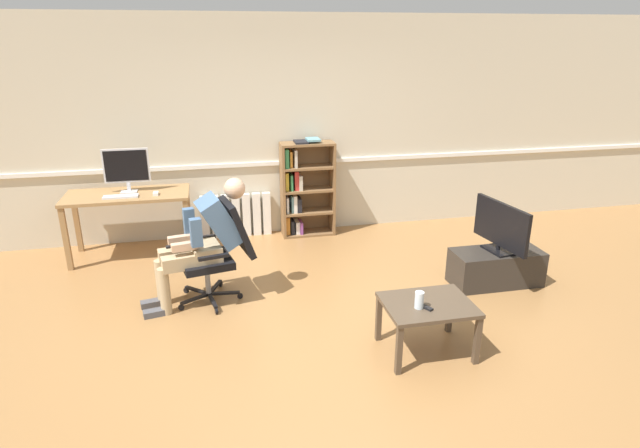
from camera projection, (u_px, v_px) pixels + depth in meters
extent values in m
plane|color=olive|center=(324.00, 333.00, 4.55)|extent=(18.00, 18.00, 0.00)
cube|color=beige|center=(278.00, 128.00, 6.53)|extent=(12.00, 0.10, 2.70)
cube|color=white|center=(280.00, 163.00, 6.61)|extent=(12.00, 0.03, 0.05)
cube|color=#9E7547|center=(66.00, 239.00, 5.67)|extent=(0.06, 0.06, 0.72)
cube|color=#9E7547|center=(188.00, 231.00, 5.92)|extent=(0.06, 0.06, 0.72)
cube|color=#9E7547|center=(189.00, 215.00, 6.42)|extent=(0.06, 0.06, 0.72)
cube|color=#9E7547|center=(77.00, 223.00, 6.17)|extent=(0.06, 0.06, 0.72)
cube|color=#9E7547|center=(127.00, 195.00, 5.92)|extent=(1.36, 0.63, 0.04)
cube|color=silver|center=(129.00, 192.00, 5.97)|extent=(0.18, 0.14, 0.01)
cube|color=silver|center=(129.00, 186.00, 5.97)|extent=(0.04, 0.02, 0.10)
cube|color=silver|center=(126.00, 166.00, 5.88)|extent=(0.50, 0.02, 0.39)
cube|color=black|center=(126.00, 166.00, 5.87)|extent=(0.46, 0.00, 0.35)
cube|color=silver|center=(121.00, 196.00, 5.77)|extent=(0.37, 0.12, 0.02)
cube|color=white|center=(156.00, 193.00, 5.86)|extent=(0.06, 0.10, 0.03)
cube|color=brown|center=(283.00, 191.00, 6.57)|extent=(0.03, 0.28, 1.20)
cube|color=brown|center=(332.00, 188.00, 6.70)|extent=(0.03, 0.28, 1.20)
cube|color=brown|center=(306.00, 187.00, 6.76)|extent=(0.64, 0.02, 1.20)
cube|color=brown|center=(308.00, 233.00, 6.83)|extent=(0.61, 0.28, 0.03)
cube|color=brown|center=(308.00, 211.00, 6.73)|extent=(0.61, 0.28, 0.03)
cube|color=brown|center=(308.00, 190.00, 6.63)|extent=(0.61, 0.28, 0.03)
cube|color=brown|center=(307.00, 167.00, 6.53)|extent=(0.61, 0.28, 0.03)
cube|color=brown|center=(307.00, 144.00, 6.44)|extent=(0.61, 0.28, 0.03)
cube|color=orange|center=(287.00, 224.00, 6.75)|extent=(0.05, 0.19, 0.23)
cube|color=white|center=(287.00, 204.00, 6.65)|extent=(0.03, 0.19, 0.20)
cube|color=gold|center=(286.00, 181.00, 6.55)|extent=(0.04, 0.19, 0.23)
cube|color=#38844C|center=(286.00, 158.00, 6.42)|extent=(0.05, 0.19, 0.23)
cube|color=black|center=(292.00, 226.00, 6.76)|extent=(0.04, 0.19, 0.18)
cube|color=#6699A3|center=(292.00, 203.00, 6.66)|extent=(0.02, 0.19, 0.21)
cube|color=#38844C|center=(291.00, 182.00, 6.55)|extent=(0.03, 0.19, 0.20)
cube|color=orange|center=(290.00, 159.00, 6.47)|extent=(0.03, 0.19, 0.20)
cube|color=white|center=(297.00, 226.00, 6.79)|extent=(0.05, 0.19, 0.16)
cube|color=white|center=(294.00, 203.00, 6.65)|extent=(0.04, 0.19, 0.22)
cube|color=red|center=(296.00, 180.00, 6.57)|extent=(0.05, 0.19, 0.24)
cube|color=beige|center=(295.00, 158.00, 6.45)|extent=(0.03, 0.19, 0.22)
cube|color=#89428E|center=(301.00, 227.00, 6.78)|extent=(0.03, 0.19, 0.16)
cube|color=black|center=(299.00, 204.00, 6.67)|extent=(0.05, 0.19, 0.18)
cube|color=beige|center=(300.00, 182.00, 6.57)|extent=(0.04, 0.19, 0.19)
cube|color=black|center=(301.00, 142.00, 6.41)|extent=(0.16, 0.22, 0.02)
cube|color=#6699A3|center=(313.00, 139.00, 6.44)|extent=(0.16, 0.22, 0.02)
cube|color=white|center=(205.00, 217.00, 6.60)|extent=(0.10, 0.08, 0.56)
cube|color=white|center=(215.00, 217.00, 6.62)|extent=(0.10, 0.08, 0.56)
cube|color=white|center=(226.00, 216.00, 6.65)|extent=(0.10, 0.08, 0.56)
cube|color=white|center=(236.00, 215.00, 6.67)|extent=(0.10, 0.08, 0.56)
cube|color=white|center=(246.00, 215.00, 6.70)|extent=(0.10, 0.08, 0.56)
cube|color=white|center=(257.00, 214.00, 6.73)|extent=(0.10, 0.08, 0.56)
cube|color=white|center=(267.00, 213.00, 6.75)|extent=(0.10, 0.08, 0.56)
cube|color=black|center=(212.00, 301.00, 4.97)|extent=(0.10, 0.30, 0.02)
cylinder|color=black|center=(216.00, 311.00, 4.85)|extent=(0.03, 0.06, 0.06)
cube|color=black|center=(224.00, 293.00, 5.11)|extent=(0.30, 0.07, 0.02)
cylinder|color=black|center=(240.00, 296.00, 5.14)|extent=(0.06, 0.03, 0.06)
cube|color=black|center=(215.00, 287.00, 5.24)|extent=(0.15, 0.29, 0.02)
cylinder|color=black|center=(221.00, 284.00, 5.39)|extent=(0.04, 0.06, 0.06)
cube|color=black|center=(197.00, 290.00, 5.17)|extent=(0.25, 0.23, 0.02)
cylinder|color=black|center=(186.00, 290.00, 5.25)|extent=(0.06, 0.05, 0.06)
cube|color=black|center=(195.00, 299.00, 5.00)|extent=(0.28, 0.18, 0.02)
cylinder|color=black|center=(181.00, 307.00, 4.92)|extent=(0.06, 0.05, 0.06)
cylinder|color=gray|center=(208.00, 279.00, 5.04)|extent=(0.05, 0.05, 0.30)
cube|color=black|center=(206.00, 261.00, 4.98)|extent=(0.55, 0.55, 0.07)
cube|color=black|center=(237.00, 227.00, 5.00)|extent=(0.33, 0.48, 0.55)
cube|color=black|center=(201.00, 238.00, 5.16)|extent=(0.28, 0.10, 0.03)
cube|color=black|center=(214.00, 257.00, 4.72)|extent=(0.28, 0.10, 0.03)
cube|color=tan|center=(205.00, 251.00, 4.95)|extent=(0.33, 0.39, 0.14)
cube|color=#476689|center=(220.00, 221.00, 4.91)|extent=(0.47, 0.42, 0.52)
sphere|color=#D6A884|center=(235.00, 188.00, 4.87)|extent=(0.20, 0.20, 0.20)
cube|color=black|center=(174.00, 246.00, 4.80)|extent=(0.15, 0.07, 0.02)
cube|color=tan|center=(181.00, 254.00, 4.96)|extent=(0.44, 0.21, 0.13)
cylinder|color=tan|center=(161.00, 283.00, 4.97)|extent=(0.10, 0.10, 0.46)
cube|color=#4C4C51|center=(153.00, 303.00, 5.00)|extent=(0.23, 0.13, 0.06)
cube|color=tan|center=(185.00, 262.00, 4.79)|extent=(0.44, 0.21, 0.13)
cylinder|color=tan|center=(165.00, 291.00, 4.80)|extent=(0.10, 0.10, 0.46)
cube|color=#4C4C51|center=(156.00, 313.00, 4.83)|extent=(0.23, 0.13, 0.06)
cube|color=#476689|center=(189.00, 222.00, 4.96)|extent=(0.11, 0.10, 0.26)
cube|color=#D6A884|center=(181.00, 239.00, 4.91)|extent=(0.25, 0.12, 0.07)
cube|color=#476689|center=(196.00, 232.00, 4.68)|extent=(0.11, 0.10, 0.26)
cube|color=#D6A884|center=(185.00, 246.00, 4.75)|extent=(0.25, 0.12, 0.07)
cube|color=#2D2823|center=(496.00, 267.00, 5.41)|extent=(0.92, 0.40, 0.36)
cube|color=black|center=(498.00, 250.00, 5.34)|extent=(0.24, 0.35, 0.02)
cylinder|color=black|center=(498.00, 247.00, 5.33)|extent=(0.04, 0.04, 0.05)
cube|color=black|center=(501.00, 224.00, 5.25)|extent=(0.15, 0.78, 0.44)
cube|color=white|center=(503.00, 224.00, 5.25)|extent=(0.11, 0.73, 0.40)
cube|color=#4C3D2D|center=(399.00, 350.00, 3.94)|extent=(0.04, 0.04, 0.41)
cube|color=#4C3D2D|center=(477.00, 341.00, 4.07)|extent=(0.04, 0.04, 0.41)
cube|color=#4C3D2D|center=(450.00, 310.00, 4.51)|extent=(0.04, 0.04, 0.41)
cube|color=#4C3D2D|center=(379.00, 318.00, 4.39)|extent=(0.04, 0.04, 0.41)
cube|color=#4C3D2D|center=(428.00, 305.00, 4.15)|extent=(0.70, 0.55, 0.03)
cylinder|color=silver|center=(419.00, 300.00, 4.05)|extent=(0.07, 0.07, 0.14)
cube|color=black|center=(424.00, 307.00, 4.07)|extent=(0.10, 0.15, 0.02)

